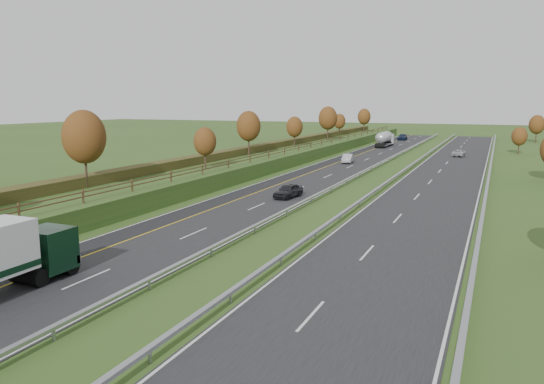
% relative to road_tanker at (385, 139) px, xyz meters
% --- Properties ---
extents(ground, '(400.00, 400.00, 0.00)m').
position_rel_road_tanker_xyz_m(ground, '(9.43, -57.68, -1.86)').
color(ground, '#2E4C1B').
rests_on(ground, ground).
extents(near_carriageway, '(10.50, 200.00, 0.04)m').
position_rel_road_tanker_xyz_m(near_carriageway, '(1.43, -52.68, -1.84)').
color(near_carriageway, black).
rests_on(near_carriageway, ground).
extents(far_carriageway, '(10.50, 200.00, 0.04)m').
position_rel_road_tanker_xyz_m(far_carriageway, '(17.93, -52.68, -1.84)').
color(far_carriageway, black).
rests_on(far_carriageway, ground).
extents(hard_shoulder, '(3.00, 200.00, 0.04)m').
position_rel_road_tanker_xyz_m(hard_shoulder, '(-2.32, -52.68, -1.84)').
color(hard_shoulder, black).
rests_on(hard_shoulder, ground).
extents(lane_markings, '(26.75, 200.00, 0.01)m').
position_rel_road_tanker_xyz_m(lane_markings, '(7.84, -52.80, -1.81)').
color(lane_markings, silver).
rests_on(lane_markings, near_carriageway).
extents(embankment_left, '(12.00, 200.00, 2.00)m').
position_rel_road_tanker_xyz_m(embankment_left, '(-11.57, -52.68, -0.86)').
color(embankment_left, '#2E4C1B').
rests_on(embankment_left, ground).
extents(hedge_left, '(2.20, 180.00, 1.10)m').
position_rel_road_tanker_xyz_m(hedge_left, '(-13.57, -52.68, 0.69)').
color(hedge_left, '#333716').
rests_on(hedge_left, embankment_left).
extents(fence_left, '(0.12, 189.06, 1.20)m').
position_rel_road_tanker_xyz_m(fence_left, '(-7.07, -53.09, 0.87)').
color(fence_left, '#422B19').
rests_on(fence_left, embankment_left).
extents(median_barrier_near, '(0.32, 200.00, 0.71)m').
position_rel_road_tanker_xyz_m(median_barrier_near, '(7.13, -52.68, -1.25)').
color(median_barrier_near, '#94979C').
rests_on(median_barrier_near, ground).
extents(median_barrier_far, '(0.32, 200.00, 0.71)m').
position_rel_road_tanker_xyz_m(median_barrier_far, '(12.23, -52.68, -1.25)').
color(median_barrier_far, '#94979C').
rests_on(median_barrier_far, ground).
extents(outer_barrier_far, '(0.32, 200.00, 0.71)m').
position_rel_road_tanker_xyz_m(outer_barrier_far, '(23.73, -52.68, -1.25)').
color(outer_barrier_far, '#94979C').
rests_on(outer_barrier_far, ground).
extents(trees_left, '(6.64, 164.30, 7.66)m').
position_rel_road_tanker_xyz_m(trees_left, '(-11.21, -56.05, 4.51)').
color(trees_left, '#2D2116').
rests_on(trees_left, embankment_left).
extents(trees_far, '(8.45, 118.60, 7.12)m').
position_rel_road_tanker_xyz_m(trees_far, '(31.23, -23.47, 2.38)').
color(trees_far, '#2D2116').
rests_on(trees_far, ground).
extents(road_tanker, '(2.40, 11.22, 3.46)m').
position_rel_road_tanker_xyz_m(road_tanker, '(0.00, 0.00, 0.00)').
color(road_tanker, silver).
rests_on(road_tanker, near_carriageway).
extents(car_dark_near, '(2.31, 4.64, 1.52)m').
position_rel_road_tanker_xyz_m(car_dark_near, '(3.79, -71.80, -1.06)').
color(car_dark_near, black).
rests_on(car_dark_near, near_carriageway).
extents(car_silver_mid, '(2.18, 4.77, 1.52)m').
position_rel_road_tanker_xyz_m(car_silver_mid, '(0.94, -36.47, -1.06)').
color(car_silver_mid, '#AAAAAF').
rests_on(car_silver_mid, near_carriageway).
extents(car_small_far, '(2.23, 5.41, 1.57)m').
position_rel_road_tanker_xyz_m(car_small_far, '(0.20, 23.58, -1.04)').
color(car_small_far, '#131D3B').
rests_on(car_small_far, near_carriageway).
extents(car_oncoming, '(2.50, 4.88, 1.32)m').
position_rel_road_tanker_xyz_m(car_oncoming, '(17.72, -17.40, -1.16)').
color(car_oncoming, '#B9B8BE').
rests_on(car_oncoming, far_carriageway).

